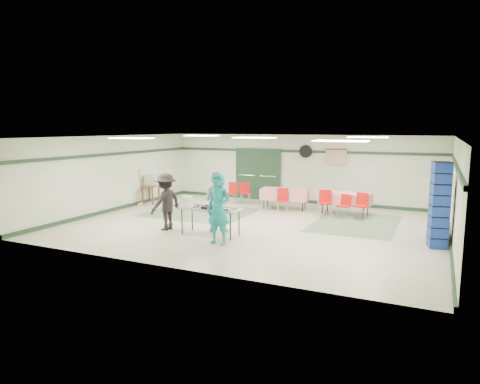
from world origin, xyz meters
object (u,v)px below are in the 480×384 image
at_px(crate_stack_red, 439,212).
at_px(printer_table, 151,188).
at_px(broom, 141,187).
at_px(chair_loose_b, 232,191).
at_px(chair_a, 345,204).
at_px(chair_loose_a, 245,191).
at_px(crate_stack_blue_a, 439,205).
at_px(volunteer_teal, 219,209).
at_px(volunteer_dark, 166,202).
at_px(serving_table, 210,210).
at_px(chair_b, 325,200).
at_px(chair_d, 283,198).
at_px(chair_c, 362,203).
at_px(dining_table_b, 285,194).
at_px(dining_table_a, 345,198).
at_px(crate_stack_blue_b, 439,206).
at_px(office_printer, 153,179).
at_px(volunteer_grey, 217,201).

bearing_deg(crate_stack_red, printer_table, 170.83).
bearing_deg(broom, chair_loose_b, 26.22).
distance_m(chair_a, chair_loose_a, 4.24).
distance_m(chair_loose_b, crate_stack_blue_a, 8.21).
relative_size(volunteer_teal, chair_loose_a, 2.20).
bearing_deg(volunteer_dark, serving_table, 100.07).
distance_m(chair_b, crate_stack_blue_a, 4.40).
bearing_deg(volunteer_teal, volunteer_dark, 167.08).
xyz_separation_m(chair_b, chair_d, (-1.53, -0.00, -0.02)).
bearing_deg(chair_c, chair_loose_a, 173.80).
xyz_separation_m(volunteer_teal, dining_table_b, (-0.01, 5.22, -0.35)).
bearing_deg(dining_table_a, crate_stack_red, -37.95).
xyz_separation_m(dining_table_a, crate_stack_blue_b, (2.94, -2.25, 0.33)).
height_order(dining_table_a, chair_a, chair_a).
distance_m(volunteer_teal, dining_table_a, 5.67).
xyz_separation_m(volunteer_dark, crate_stack_blue_b, (7.26, 2.24, 0.07)).
distance_m(chair_b, chair_loose_b, 4.02).
bearing_deg(dining_table_a, volunteer_teal, -107.08).
bearing_deg(office_printer, volunteer_dark, -61.95).
xyz_separation_m(volunteer_grey, chair_c, (3.55, 3.40, -0.34)).
bearing_deg(broom, chair_d, 4.50).
height_order(office_printer, broom, broom).
bearing_deg(dining_table_a, printer_table, -165.60).
relative_size(serving_table, volunteer_dark, 1.05).
bearing_deg(volunteer_dark, volunteer_teal, 81.12).
height_order(chair_a, chair_c, chair_c).
distance_m(volunteer_teal, dining_table_b, 5.23).
bearing_deg(crate_stack_red, crate_stack_blue_a, -90.00).
height_order(chair_loose_a, crate_stack_red, crate_stack_red).
xyz_separation_m(chair_a, broom, (-7.55, -1.07, 0.25)).
height_order(dining_table_a, crate_stack_blue_a, crate_stack_blue_a).
relative_size(dining_table_a, crate_stack_blue_b, 0.99).
bearing_deg(volunteer_grey, chair_b, -121.18).
height_order(crate_stack_blue_b, office_printer, crate_stack_blue_b).
relative_size(volunteer_grey, crate_stack_red, 1.03).
distance_m(serving_table, chair_loose_b, 5.05).
xyz_separation_m(chair_b, chair_c, (1.20, 0.00, -0.01)).
bearing_deg(chair_a, serving_table, -108.52).
bearing_deg(chair_a, broom, -153.47).
distance_m(volunteer_teal, printer_table, 6.60).
distance_m(serving_table, crate_stack_red, 6.02).
bearing_deg(chair_d, volunteer_teal, -108.34).
bearing_deg(crate_stack_blue_a, volunteer_grey, -172.52).
xyz_separation_m(chair_loose_b, crate_stack_red, (7.41, -3.08, 0.33)).
relative_size(chair_b, chair_loose_a, 1.07).
relative_size(printer_table, office_printer, 1.73).
bearing_deg(chair_d, chair_c, -16.95).
height_order(volunteer_grey, broom, volunteer_grey).
distance_m(serving_table, dining_table_a, 5.31).
xyz_separation_m(volunteer_teal, chair_loose_b, (-2.29, 5.50, -0.40)).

